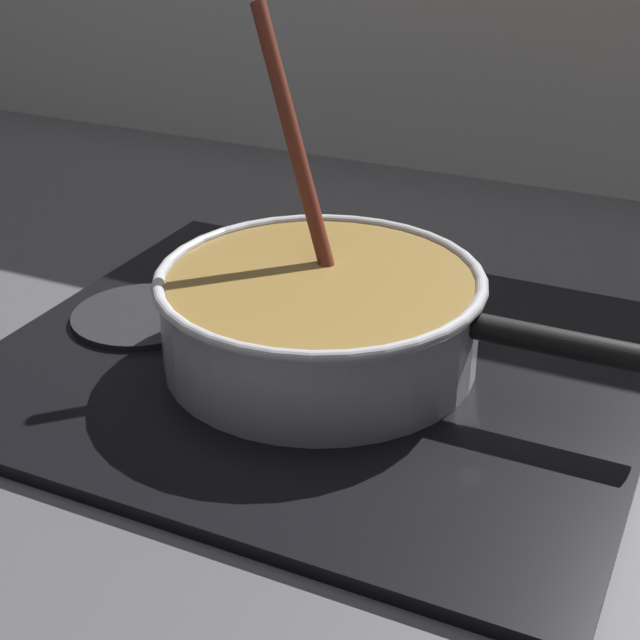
{
  "coord_description": "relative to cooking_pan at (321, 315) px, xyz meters",
  "views": [
    {
      "loc": [
        0.43,
        -0.45,
        0.43
      ],
      "look_at": [
        0.12,
        0.21,
        0.05
      ],
      "focal_mm": 53.44,
      "sensor_mm": 36.0,
      "label": 1
    }
  ],
  "objects": [
    {
      "name": "cooking_pan",
      "position": [
        0.0,
        0.0,
        0.0
      ],
      "size": [
        0.43,
        0.28,
        0.29
      ],
      "color": "silver",
      "rests_on": "hob_plate"
    },
    {
      "name": "ground",
      "position": [
        -0.12,
        -0.21,
        -0.08
      ],
      "size": [
        2.4,
        1.6,
        0.04
      ],
      "primitive_type": "cube",
      "color": "#4C4C51"
    },
    {
      "name": "burner_ring",
      "position": [
        -0.0,
        -0.0,
        -0.04
      ],
      "size": [
        0.16,
        0.16,
        0.01
      ],
      "primitive_type": "torus",
      "color": "#592D0C",
      "rests_on": "hob_plate"
    },
    {
      "name": "spare_burner",
      "position": [
        -0.19,
        -0.0,
        -0.04
      ],
      "size": [
        0.13,
        0.13,
        0.01
      ],
      "primitive_type": "cylinder",
      "color": "#262628",
      "rests_on": "hob_plate"
    },
    {
      "name": "hob_plate",
      "position": [
        -0.0,
        -0.0,
        -0.05
      ],
      "size": [
        0.56,
        0.48,
        0.01
      ],
      "primitive_type": "cube",
      "color": "black",
      "rests_on": "ground"
    }
  ]
}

